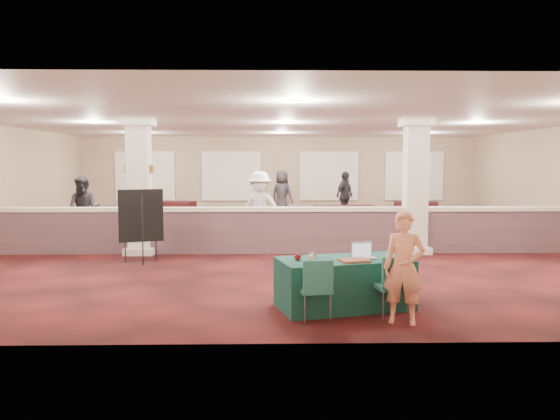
{
  "coord_description": "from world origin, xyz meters",
  "views": [
    {
      "loc": [
        -0.47,
        -14.33,
        2.15
      ],
      "look_at": [
        -0.22,
        -2.0,
        1.08
      ],
      "focal_mm": 35.0,
      "sensor_mm": 36.0,
      "label": 1
    }
  ],
  "objects_px": {
    "easel_board": "(141,216)",
    "far_table_back_center": "(345,219)",
    "attendee_b": "(260,208)",
    "far_table_back_left": "(172,210)",
    "woman": "(404,268)",
    "far_table_back_right": "(415,210)",
    "attendee_a": "(84,210)",
    "attendee_c": "(345,196)",
    "conf_chair_main": "(393,281)",
    "conf_chair_side": "(316,285)",
    "far_table_front_left": "(197,224)",
    "near_table": "(344,283)",
    "far_table_front_center": "(346,218)",
    "attendee_d": "(282,194)",
    "far_table_front_right": "(383,218)"
  },
  "relations": [
    {
      "from": "easel_board",
      "to": "far_table_back_center",
      "type": "height_order",
      "value": "easel_board"
    },
    {
      "from": "attendee_b",
      "to": "far_table_back_left",
      "type": "bearing_deg",
      "value": 138.67
    },
    {
      "from": "woman",
      "to": "far_table_back_center",
      "type": "bearing_deg",
      "value": 105.35
    },
    {
      "from": "easel_board",
      "to": "far_table_back_center",
      "type": "bearing_deg",
      "value": 30.05
    },
    {
      "from": "easel_board",
      "to": "far_table_back_right",
      "type": "relative_size",
      "value": 0.98
    },
    {
      "from": "attendee_a",
      "to": "attendee_c",
      "type": "height_order",
      "value": "attendee_c"
    },
    {
      "from": "conf_chair_main",
      "to": "conf_chair_side",
      "type": "distance_m",
      "value": 1.09
    },
    {
      "from": "conf_chair_main",
      "to": "far_table_front_left",
      "type": "bearing_deg",
      "value": 104.65
    },
    {
      "from": "easel_board",
      "to": "conf_chair_main",
      "type": "bearing_deg",
      "value": -62.28
    },
    {
      "from": "easel_board",
      "to": "far_table_back_center",
      "type": "xyz_separation_m",
      "value": [
        5.19,
        5.94,
        -0.67
      ]
    },
    {
      "from": "easel_board",
      "to": "near_table",
      "type": "bearing_deg",
      "value": -62.46
    },
    {
      "from": "far_table_front_left",
      "to": "far_table_front_center",
      "type": "bearing_deg",
      "value": 22.72
    },
    {
      "from": "far_table_back_left",
      "to": "attendee_d",
      "type": "distance_m",
      "value": 4.25
    },
    {
      "from": "near_table",
      "to": "attendee_b",
      "type": "xyz_separation_m",
      "value": [
        -1.35,
        6.4,
        0.59
      ]
    },
    {
      "from": "conf_chair_side",
      "to": "far_table_front_right",
      "type": "distance_m",
      "value": 10.52
    },
    {
      "from": "near_table",
      "to": "woman",
      "type": "xyz_separation_m",
      "value": [
        0.69,
        -0.8,
        0.39
      ]
    },
    {
      "from": "near_table",
      "to": "attendee_a",
      "type": "height_order",
      "value": "attendee_a"
    },
    {
      "from": "conf_chair_main",
      "to": "far_table_back_right",
      "type": "distance_m",
      "value": 13.82
    },
    {
      "from": "far_table_front_right",
      "to": "far_table_back_left",
      "type": "relative_size",
      "value": 1.07
    },
    {
      "from": "far_table_back_center",
      "to": "woman",
      "type": "bearing_deg",
      "value": -93.69
    },
    {
      "from": "near_table",
      "to": "far_table_back_center",
      "type": "bearing_deg",
      "value": 67.75
    },
    {
      "from": "woman",
      "to": "far_table_front_center",
      "type": "distance_m",
      "value": 10.23
    },
    {
      "from": "attendee_c",
      "to": "far_table_front_center",
      "type": "bearing_deg",
      "value": -148.83
    },
    {
      "from": "conf_chair_side",
      "to": "far_table_front_center",
      "type": "height_order",
      "value": "conf_chair_side"
    },
    {
      "from": "attendee_d",
      "to": "easel_board",
      "type": "bearing_deg",
      "value": 104.66
    },
    {
      "from": "attendee_b",
      "to": "attendee_d",
      "type": "xyz_separation_m",
      "value": [
        0.75,
        6.86,
        -0.05
      ]
    },
    {
      "from": "attendee_a",
      "to": "attendee_d",
      "type": "xyz_separation_m",
      "value": [
        5.44,
        6.6,
        0.02
      ]
    },
    {
      "from": "easel_board",
      "to": "far_table_back_center",
      "type": "distance_m",
      "value": 7.92
    },
    {
      "from": "far_table_front_center",
      "to": "attendee_c",
      "type": "xyz_separation_m",
      "value": [
        0.38,
        3.0,
        0.52
      ]
    },
    {
      "from": "far_table_back_left",
      "to": "attendee_b",
      "type": "height_order",
      "value": "attendee_b"
    },
    {
      "from": "attendee_a",
      "to": "far_table_front_left",
      "type": "bearing_deg",
      "value": 17.89
    },
    {
      "from": "attendee_c",
      "to": "far_table_front_right",
      "type": "bearing_deg",
      "value": -126.5
    },
    {
      "from": "easel_board",
      "to": "attendee_a",
      "type": "xyz_separation_m",
      "value": [
        -2.21,
        2.99,
        -0.11
      ]
    },
    {
      "from": "far_table_back_left",
      "to": "attendee_b",
      "type": "bearing_deg",
      "value": -62.07
    },
    {
      "from": "far_table_front_right",
      "to": "far_table_back_left",
      "type": "distance_m",
      "value": 8.14
    },
    {
      "from": "far_table_front_right",
      "to": "woman",
      "type": "bearing_deg",
      "value": -100.34
    },
    {
      "from": "easel_board",
      "to": "far_table_back_left",
      "type": "bearing_deg",
      "value": 77.18
    },
    {
      "from": "far_table_front_left",
      "to": "near_table",
      "type": "bearing_deg",
      "value": -67.31
    },
    {
      "from": "woman",
      "to": "conf_chair_main",
      "type": "bearing_deg",
      "value": 127.28
    },
    {
      "from": "woman",
      "to": "far_table_back_left",
      "type": "height_order",
      "value": "woman"
    },
    {
      "from": "near_table",
      "to": "far_table_front_center",
      "type": "height_order",
      "value": "far_table_front_center"
    },
    {
      "from": "far_table_front_center",
      "to": "attendee_a",
      "type": "distance_m",
      "value": 7.91
    },
    {
      "from": "attendee_a",
      "to": "easel_board",
      "type": "bearing_deg",
      "value": -52.19
    },
    {
      "from": "conf_chair_main",
      "to": "far_table_back_left",
      "type": "height_order",
      "value": "conf_chair_main"
    },
    {
      "from": "conf_chair_side",
      "to": "attendee_d",
      "type": "bearing_deg",
      "value": 82.5
    },
    {
      "from": "far_table_front_left",
      "to": "far_table_back_right",
      "type": "relative_size",
      "value": 1.21
    },
    {
      "from": "conf_chair_side",
      "to": "attendee_a",
      "type": "bearing_deg",
      "value": 119.19
    },
    {
      "from": "far_table_front_left",
      "to": "far_table_back_left",
      "type": "distance_m",
      "value": 5.63
    },
    {
      "from": "woman",
      "to": "far_table_back_right",
      "type": "bearing_deg",
      "value": 93.3
    },
    {
      "from": "woman",
      "to": "attendee_a",
      "type": "height_order",
      "value": "attendee_a"
    }
  ]
}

